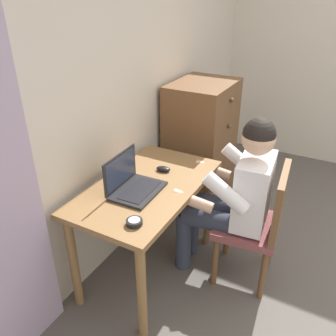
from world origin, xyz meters
TOP-DOWN VIEW (x-y plane):
  - wall_back at (0.00, 2.20)m, footprint 4.80×0.05m
  - desk at (-0.33, 1.82)m, footprint 1.07×0.61m
  - dresser at (0.71, 1.90)m, footprint 0.62×0.51m
  - chair at (-0.04, 1.15)m, footprint 0.46×0.44m
  - person_seated at (-0.06, 1.33)m, footprint 0.57×0.61m
  - laptop at (-0.43, 1.86)m, footprint 0.35×0.26m
  - computer_mouse at (-0.12, 1.82)m, footprint 0.07×0.11m
  - desk_clock at (-0.72, 1.66)m, footprint 0.09×0.09m

SIDE VIEW (x-z plane):
  - chair at x=-0.04m, z-range 0.05..0.92m
  - dresser at x=0.71m, z-range 0.00..1.14m
  - desk at x=-0.33m, z-range 0.25..0.97m
  - person_seated at x=-0.06m, z-range 0.07..1.26m
  - desk_clock at x=-0.72m, z-range 0.72..0.75m
  - computer_mouse at x=-0.12m, z-range 0.72..0.76m
  - laptop at x=-0.43m, z-range 0.66..0.89m
  - wall_back at x=0.00m, z-range 0.00..2.50m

